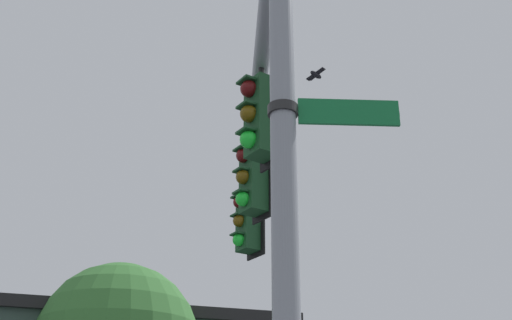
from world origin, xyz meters
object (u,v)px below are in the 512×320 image
at_px(traffic_light_nearest_pole, 260,117).
at_px(street_name_sign, 319,112).
at_px(traffic_light_mid_outer, 247,222).
at_px(traffic_light_mid_inner, 252,179).
at_px(bird_flying, 316,75).

height_order(traffic_light_nearest_pole, street_name_sign, traffic_light_nearest_pole).
distance_m(traffic_light_nearest_pole, traffic_light_mid_outer, 4.03).
bearing_deg(traffic_light_nearest_pole, traffic_light_mid_outer, -30.46).
distance_m(traffic_light_nearest_pole, traffic_light_mid_inner, 2.02).
xyz_separation_m(street_name_sign, bird_flying, (4.56, -3.72, 3.88)).
distance_m(traffic_light_nearest_pole, street_name_sign, 3.05).
bearing_deg(street_name_sign, traffic_light_mid_outer, -27.89).
bearing_deg(street_name_sign, traffic_light_mid_inner, -26.79).
height_order(traffic_light_mid_outer, bird_flying, bird_flying).
bearing_deg(traffic_light_mid_outer, bird_flying, -158.26).
relative_size(traffic_light_mid_inner, traffic_light_mid_outer, 1.00).
height_order(traffic_light_nearest_pole, traffic_light_mid_outer, same).
bearing_deg(bird_flying, traffic_light_nearest_pole, 128.42).
bearing_deg(street_name_sign, traffic_light_nearest_pole, -24.08).
xyz_separation_m(traffic_light_mid_outer, street_name_sign, (-5.96, 3.16, -1.36)).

